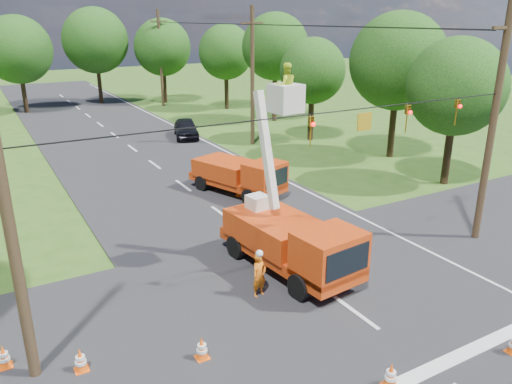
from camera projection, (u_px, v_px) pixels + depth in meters
ground at (155, 165)px, 32.72m from camera, size 140.00×140.00×0.00m
road_main at (155, 165)px, 32.72m from camera, size 12.00×100.00×0.06m
road_cross at (319, 286)px, 17.97m from camera, size 56.00×10.00×0.07m
stop_bar at (432, 370)px, 13.71m from camera, size 9.00×0.45×0.02m
edge_line at (231, 154)px, 35.34m from camera, size 0.12×90.00×0.02m
bucket_truck at (291, 232)px, 18.58m from camera, size 2.99×6.37×7.72m
second_truck at (240, 175)px, 27.09m from camera, size 3.80×5.92×2.09m
ground_worker at (259, 275)px, 17.11m from camera, size 0.66×0.51×1.61m
distant_car at (186, 128)px, 40.06m from camera, size 3.02×4.78×1.52m
traffic_cone_0 at (391, 375)px, 12.98m from camera, size 0.38×0.38×0.71m
traffic_cone_2 at (258, 214)px, 23.64m from camera, size 0.38×0.38×0.71m
traffic_cone_3 at (239, 190)px, 26.91m from camera, size 0.38×0.38×0.71m
traffic_cone_4 at (202, 348)px, 14.04m from camera, size 0.38×0.38×0.71m
traffic_cone_5 at (80, 360)px, 13.55m from camera, size 0.38×0.38×0.71m
traffic_cone_6 at (4, 357)px, 13.69m from camera, size 0.38×0.38×0.71m
traffic_cone_7 at (241, 160)px, 32.50m from camera, size 0.38×0.38×0.71m
traffic_cone_8 at (312, 250)px, 20.00m from camera, size 0.38×0.38×0.71m
pole_right_near at (493, 123)px, 20.26m from camera, size 1.80×0.30×10.00m
pole_right_mid at (252, 76)px, 36.65m from camera, size 1.80×0.30×10.00m
pole_right_far at (160, 58)px, 53.04m from camera, size 1.80×0.30×10.00m
pole_left at (9, 222)px, 12.04m from camera, size 0.30×0.30×9.00m
signal_span at (379, 119)px, 17.06m from camera, size 18.00×0.29×1.07m
tree_right_a at (456, 87)px, 27.37m from camera, size 5.40×5.40×8.28m
tree_right_b at (398, 62)px, 32.70m from camera, size 6.40×6.40×9.65m
tree_right_c at (313, 71)px, 37.96m from camera, size 5.00×5.00×7.83m
tree_right_d at (275, 47)px, 44.82m from camera, size 6.00×6.00×9.70m
tree_right_e at (226, 52)px, 51.19m from camera, size 5.60×5.60×8.63m
tree_far_a at (18, 50)px, 48.83m from camera, size 6.60×6.60×9.50m
tree_far_b at (95, 41)px, 54.01m from camera, size 7.00×7.00×10.32m
tree_far_c at (162, 47)px, 54.84m from camera, size 6.20×6.20×9.18m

